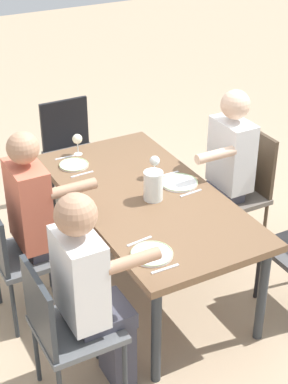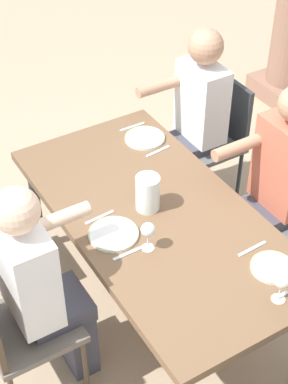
{
  "view_description": "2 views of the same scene",
  "coord_description": "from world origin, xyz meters",
  "views": [
    {
      "loc": [
        -3.05,
        1.66,
        2.79
      ],
      "look_at": [
        0.02,
        -0.0,
        0.75
      ],
      "focal_mm": 56.98,
      "sensor_mm": 36.0,
      "label": 1
    },
    {
      "loc": [
        1.97,
        -1.27,
        2.87
      ],
      "look_at": [
        -0.09,
        -0.03,
        0.84
      ],
      "focal_mm": 56.87,
      "sensor_mm": 36.0,
      "label": 2
    }
  ],
  "objects": [
    {
      "name": "fork_0",
      "position": [
        -0.76,
        0.29,
        0.75
      ],
      "size": [
        0.02,
        0.17,
        0.01
      ],
      "primitive_type": "cube",
      "rotation": [
        0.0,
        0.0,
        -0.01
      ],
      "color": "silver",
      "rests_on": "dining_table"
    },
    {
      "name": "plate_0",
      "position": [
        -0.61,
        0.29,
        0.75
      ],
      "size": [
        0.24,
        0.24,
        0.02
      ],
      "color": "white",
      "rests_on": "dining_table"
    },
    {
      "name": "spoon_0",
      "position": [
        -0.46,
        0.29,
        0.75
      ],
      "size": [
        0.03,
        0.17,
        0.01
      ],
      "primitive_type": "cube",
      "rotation": [
        0.0,
        0.0,
        0.11
      ],
      "color": "silver",
      "rests_on": "dining_table"
    },
    {
      "name": "water_pitcher",
      "position": [
        -0.07,
        -0.02,
        0.83
      ],
      "size": [
        0.13,
        0.13,
        0.2
      ],
      "color": "white",
      "rests_on": "dining_table"
    },
    {
      "name": "chair_mid_south",
      "position": [
        0.11,
        -0.88,
        0.54
      ],
      "size": [
        0.44,
        0.44,
        0.95
      ],
      "color": "#6A6158",
      "rests_on": "ground"
    },
    {
      "name": "plate_2",
      "position": [
        0.61,
        0.26,
        0.75
      ],
      "size": [
        0.21,
        0.21,
        0.02
      ],
      "color": "white",
      "rests_on": "dining_table"
    },
    {
      "name": "diner_guest_third",
      "position": [
        -0.69,
        0.7,
        0.71
      ],
      "size": [
        0.35,
        0.5,
        1.31
      ],
      "color": "#3F3F4C",
      "rests_on": "ground"
    },
    {
      "name": "diner_man_white",
      "position": [
        0.1,
        -0.7,
        0.7
      ],
      "size": [
        0.35,
        0.49,
        1.3
      ],
      "color": "#3F3F4C",
      "rests_on": "ground"
    },
    {
      "name": "plate_1",
      "position": [
        0.02,
        -0.27,
        0.75
      ],
      "size": [
        0.26,
        0.26,
        0.02
      ],
      "color": "white",
      "rests_on": "dining_table"
    },
    {
      "name": "wine_glass_2",
      "position": [
        0.77,
        0.16,
        0.86
      ],
      "size": [
        0.07,
        0.07,
        0.16
      ],
      "color": "white",
      "rests_on": "dining_table"
    },
    {
      "name": "ground_plane",
      "position": [
        0.0,
        0.0,
        0.0
      ],
      "size": [
        16.0,
        16.0,
        0.0
      ],
      "primitive_type": "plane",
      "color": "tan"
    },
    {
      "name": "fork_2",
      "position": [
        0.46,
        0.26,
        0.75
      ],
      "size": [
        0.02,
        0.17,
        0.01
      ],
      "primitive_type": "cube",
      "rotation": [
        0.0,
        0.0,
        0.04
      ],
      "color": "silver",
      "rests_on": "dining_table"
    },
    {
      "name": "diner_woman_green",
      "position": [
        0.1,
        0.7,
        0.7
      ],
      "size": [
        0.35,
        0.49,
        1.32
      ],
      "color": "#3F3F4C",
      "rests_on": "ground"
    },
    {
      "name": "chair_west_north",
      "position": [
        -0.69,
        0.88,
        0.53
      ],
      "size": [
        0.44,
        0.44,
        0.91
      ],
      "color": "#5B5E61",
      "rests_on": "ground"
    },
    {
      "name": "wine_glass_1",
      "position": [
        0.19,
        -0.17,
        0.86
      ],
      "size": [
        0.07,
        0.07,
        0.16
      ],
      "color": "white",
      "rests_on": "dining_table"
    },
    {
      "name": "spoon_1",
      "position": [
        0.17,
        -0.27,
        0.75
      ],
      "size": [
        0.02,
        0.17,
        0.01
      ],
      "primitive_type": "cube",
      "rotation": [
        0.0,
        0.0,
        0.01
      ],
      "color": "silver",
      "rests_on": "dining_table"
    },
    {
      "name": "dining_table",
      "position": [
        0.0,
        0.0,
        0.68
      ],
      "size": [
        1.8,
        0.91,
        0.74
      ],
      "color": "brown",
      "rests_on": "ground"
    },
    {
      "name": "fork_1",
      "position": [
        -0.13,
        -0.27,
        0.75
      ],
      "size": [
        0.03,
        0.17,
        0.01
      ],
      "primitive_type": "cube",
      "rotation": [
        0.0,
        0.0,
        0.07
      ],
      "color": "silver",
      "rests_on": "dining_table"
    }
  ]
}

